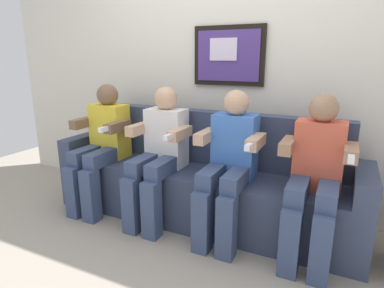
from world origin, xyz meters
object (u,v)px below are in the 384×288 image
Objects in this scene: person_right_center at (229,161)px; couch at (201,184)px; person_leftmost at (102,143)px; person_left_center at (159,151)px; person_rightmost at (316,173)px.

couch is at bearing 150.58° from person_right_center.
person_leftmost reaches higher than couch.
person_left_center reaches higher than couch.
person_rightmost is (0.90, -0.17, 0.29)m from couch.
couch is 0.45m from person_right_center.
person_left_center is (-0.30, -0.17, 0.29)m from couch.
couch is 2.28× the size of person_left_center.
person_left_center is at bearing 0.00° from person_leftmost.
person_leftmost is 1.00× the size of person_rightmost.
person_right_center is (1.19, 0.00, 0.00)m from person_leftmost.
person_rightmost is (1.79, 0.00, 0.00)m from person_leftmost.
person_leftmost is at bearing 180.00° from person_rightmost.
person_left_center is at bearing 180.00° from person_right_center.
person_leftmost is 1.00× the size of person_left_center.
couch is 0.45m from person_left_center.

